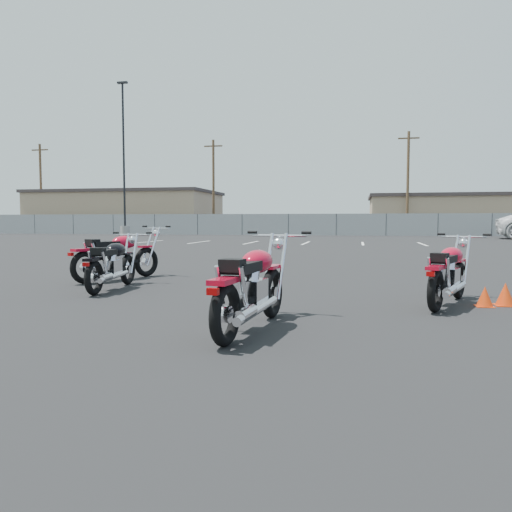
% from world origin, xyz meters
% --- Properties ---
extents(ground, '(120.00, 120.00, 0.00)m').
position_xyz_m(ground, '(0.00, 0.00, 0.00)').
color(ground, black).
rests_on(ground, ground).
extents(motorcycle_front_red, '(1.33, 2.15, 1.08)m').
position_xyz_m(motorcycle_front_red, '(-2.99, 2.38, 0.49)').
color(motorcycle_front_red, black).
rests_on(motorcycle_front_red, ground).
extents(motorcycle_second_black, '(0.77, 2.00, 0.98)m').
position_xyz_m(motorcycle_second_black, '(-2.41, 1.06, 0.44)').
color(motorcycle_second_black, black).
rests_on(motorcycle_second_black, ground).
extents(motorcycle_third_red, '(0.83, 2.15, 1.05)m').
position_xyz_m(motorcycle_third_red, '(0.61, -1.60, 0.48)').
color(motorcycle_third_red, black).
rests_on(motorcycle_third_red, ground).
extents(motorcycle_rear_red, '(1.15, 1.98, 0.99)m').
position_xyz_m(motorcycle_rear_red, '(2.97, 0.53, 0.45)').
color(motorcycle_rear_red, black).
rests_on(motorcycle_rear_red, ground).
extents(training_cone_near, '(0.27, 0.27, 0.32)m').
position_xyz_m(training_cone_near, '(3.74, 0.65, 0.16)').
color(training_cone_near, red).
rests_on(training_cone_near, ground).
extents(training_cone_far, '(0.24, 0.24, 0.28)m').
position_xyz_m(training_cone_far, '(3.44, 0.51, 0.14)').
color(training_cone_far, red).
rests_on(training_cone_far, ground).
extents(light_pole_west, '(0.80, 0.70, 11.84)m').
position_xyz_m(light_pole_west, '(-16.08, 29.34, 3.21)').
color(light_pole_west, gray).
rests_on(light_pole_west, ground).
extents(chainlink_fence, '(80.06, 0.06, 1.80)m').
position_xyz_m(chainlink_fence, '(-0.00, 35.00, 0.90)').
color(chainlink_fence, gray).
rests_on(chainlink_fence, ground).
extents(tan_building_west, '(18.40, 10.40, 4.30)m').
position_xyz_m(tan_building_west, '(-22.00, 42.00, 2.16)').
color(tan_building_west, tan).
rests_on(tan_building_west, ground).
extents(tan_building_east, '(14.40, 9.40, 3.70)m').
position_xyz_m(tan_building_east, '(10.00, 44.00, 1.86)').
color(tan_building_east, tan).
rests_on(tan_building_east, ground).
extents(utility_pole_a, '(1.80, 0.24, 9.00)m').
position_xyz_m(utility_pole_a, '(-30.00, 39.00, 4.69)').
color(utility_pole_a, '#4D3724').
rests_on(utility_pole_a, ground).
extents(utility_pole_b, '(1.80, 0.24, 9.00)m').
position_xyz_m(utility_pole_b, '(-12.00, 40.00, 4.69)').
color(utility_pole_b, '#4D3724').
rests_on(utility_pole_b, ground).
extents(utility_pole_c, '(1.80, 0.24, 9.00)m').
position_xyz_m(utility_pole_c, '(6.00, 39.00, 4.69)').
color(utility_pole_c, '#4D3724').
rests_on(utility_pole_c, ground).
extents(parking_line_stripes, '(15.12, 4.00, 0.01)m').
position_xyz_m(parking_line_stripes, '(-2.50, 20.00, 0.00)').
color(parking_line_stripes, silver).
rests_on(parking_line_stripes, ground).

